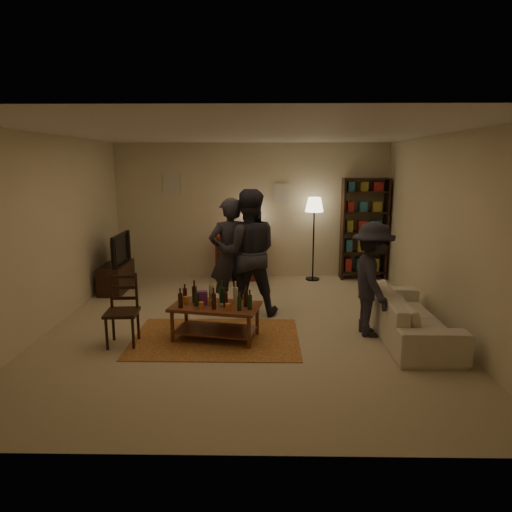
{
  "coord_description": "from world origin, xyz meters",
  "views": [
    {
      "loc": [
        0.25,
        -6.26,
        2.3
      ],
      "look_at": [
        0.14,
        0.1,
        1.0
      ],
      "focal_mm": 32.0,
      "sensor_mm": 36.0,
      "label": 1
    }
  ],
  "objects_px": {
    "person_left": "(230,256)",
    "dining_chair": "(123,307)",
    "person_by_sofa": "(372,279)",
    "dresser": "(242,256)",
    "sofa": "(409,315)",
    "bookshelf": "(364,228)",
    "tv_stand": "(116,270)",
    "coffee_table": "(215,309)",
    "person_right": "(248,253)",
    "floor_lamp": "(314,210)"
  },
  "relations": [
    {
      "from": "person_left",
      "to": "dining_chair",
      "type": "bearing_deg",
      "value": 24.49
    },
    {
      "from": "dining_chair",
      "to": "person_by_sofa",
      "type": "height_order",
      "value": "person_by_sofa"
    },
    {
      "from": "dresser",
      "to": "sofa",
      "type": "bearing_deg",
      "value": -52.46
    },
    {
      "from": "dresser",
      "to": "bookshelf",
      "type": "relative_size",
      "value": 0.67
    },
    {
      "from": "bookshelf",
      "to": "tv_stand",
      "type": "bearing_deg",
      "value": -168.2
    },
    {
      "from": "coffee_table",
      "to": "dining_chair",
      "type": "height_order",
      "value": "dining_chair"
    },
    {
      "from": "person_by_sofa",
      "to": "dresser",
      "type": "bearing_deg",
      "value": 29.38
    },
    {
      "from": "dining_chair",
      "to": "person_by_sofa",
      "type": "xyz_separation_m",
      "value": [
        3.26,
        0.36,
        0.29
      ]
    },
    {
      "from": "dining_chair",
      "to": "person_by_sofa",
      "type": "distance_m",
      "value": 3.29
    },
    {
      "from": "coffee_table",
      "to": "dresser",
      "type": "distance_m",
      "value": 3.24
    },
    {
      "from": "person_right",
      "to": "dresser",
      "type": "bearing_deg",
      "value": -87.88
    },
    {
      "from": "floor_lamp",
      "to": "person_left",
      "type": "relative_size",
      "value": 0.92
    },
    {
      "from": "dining_chair",
      "to": "dresser",
      "type": "xyz_separation_m",
      "value": [
        1.37,
        3.4,
        -0.01
      ]
    },
    {
      "from": "dining_chair",
      "to": "coffee_table",
      "type": "bearing_deg",
      "value": 4.07
    },
    {
      "from": "person_by_sofa",
      "to": "bookshelf",
      "type": "bearing_deg",
      "value": -12.56
    },
    {
      "from": "coffee_table",
      "to": "floor_lamp",
      "type": "bearing_deg",
      "value": 62.9
    },
    {
      "from": "sofa",
      "to": "person_by_sofa",
      "type": "bearing_deg",
      "value": 80.93
    },
    {
      "from": "dining_chair",
      "to": "tv_stand",
      "type": "height_order",
      "value": "tv_stand"
    },
    {
      "from": "bookshelf",
      "to": "person_by_sofa",
      "type": "relative_size",
      "value": 1.3
    },
    {
      "from": "person_by_sofa",
      "to": "floor_lamp",
      "type": "bearing_deg",
      "value": 6.34
    },
    {
      "from": "sofa",
      "to": "floor_lamp",
      "type": "bearing_deg",
      "value": 17.58
    },
    {
      "from": "tv_stand",
      "to": "floor_lamp",
      "type": "height_order",
      "value": "floor_lamp"
    },
    {
      "from": "coffee_table",
      "to": "tv_stand",
      "type": "xyz_separation_m",
      "value": [
        -2.06,
        2.32,
        -0.03
      ]
    },
    {
      "from": "sofa",
      "to": "coffee_table",
      "type": "bearing_deg",
      "value": 92.59
    },
    {
      "from": "dresser",
      "to": "person_right",
      "type": "height_order",
      "value": "person_right"
    },
    {
      "from": "coffee_table",
      "to": "person_right",
      "type": "relative_size",
      "value": 0.64
    },
    {
      "from": "floor_lamp",
      "to": "dining_chair",
      "type": "bearing_deg",
      "value": -129.98
    },
    {
      "from": "person_left",
      "to": "tv_stand",
      "type": "bearing_deg",
      "value": -49.55
    },
    {
      "from": "dining_chair",
      "to": "tv_stand",
      "type": "xyz_separation_m",
      "value": [
        -0.88,
        2.48,
        -0.1
      ]
    },
    {
      "from": "person_right",
      "to": "person_left",
      "type": "bearing_deg",
      "value": -22.49
    },
    {
      "from": "person_left",
      "to": "coffee_table",
      "type": "bearing_deg",
      "value": 63.19
    },
    {
      "from": "dining_chair",
      "to": "person_right",
      "type": "bearing_deg",
      "value": 33.93
    },
    {
      "from": "dresser",
      "to": "person_by_sofa",
      "type": "distance_m",
      "value": 3.59
    },
    {
      "from": "floor_lamp",
      "to": "sofa",
      "type": "relative_size",
      "value": 0.79
    },
    {
      "from": "sofa",
      "to": "dining_chair",
      "type": "bearing_deg",
      "value": 94.32
    },
    {
      "from": "bookshelf",
      "to": "person_by_sofa",
      "type": "xyz_separation_m",
      "value": [
        -0.55,
        -3.1,
        -0.26
      ]
    },
    {
      "from": "floor_lamp",
      "to": "sofa",
      "type": "bearing_deg",
      "value": -72.42
    },
    {
      "from": "dining_chair",
      "to": "floor_lamp",
      "type": "bearing_deg",
      "value": 45.99
    },
    {
      "from": "coffee_table",
      "to": "sofa",
      "type": "distance_m",
      "value": 2.59
    },
    {
      "from": "floor_lamp",
      "to": "person_right",
      "type": "relative_size",
      "value": 0.86
    },
    {
      "from": "coffee_table",
      "to": "dining_chair",
      "type": "relative_size",
      "value": 1.34
    },
    {
      "from": "dining_chair",
      "to": "bookshelf",
      "type": "bearing_deg",
      "value": 38.27
    },
    {
      "from": "dining_chair",
      "to": "sofa",
      "type": "height_order",
      "value": "dining_chair"
    },
    {
      "from": "bookshelf",
      "to": "floor_lamp",
      "type": "xyz_separation_m",
      "value": [
        -1.01,
        -0.13,
        0.36
      ]
    },
    {
      "from": "dining_chair",
      "to": "person_left",
      "type": "xyz_separation_m",
      "value": [
        1.28,
        1.33,
        0.41
      ]
    },
    {
      "from": "dining_chair",
      "to": "dresser",
      "type": "height_order",
      "value": "dresser"
    },
    {
      "from": "tv_stand",
      "to": "floor_lamp",
      "type": "bearing_deg",
      "value": 13.01
    },
    {
      "from": "dresser",
      "to": "floor_lamp",
      "type": "bearing_deg",
      "value": -2.54
    },
    {
      "from": "dresser",
      "to": "dining_chair",
      "type": "bearing_deg",
      "value": -111.96
    },
    {
      "from": "sofa",
      "to": "person_by_sofa",
      "type": "relative_size",
      "value": 1.35
    }
  ]
}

